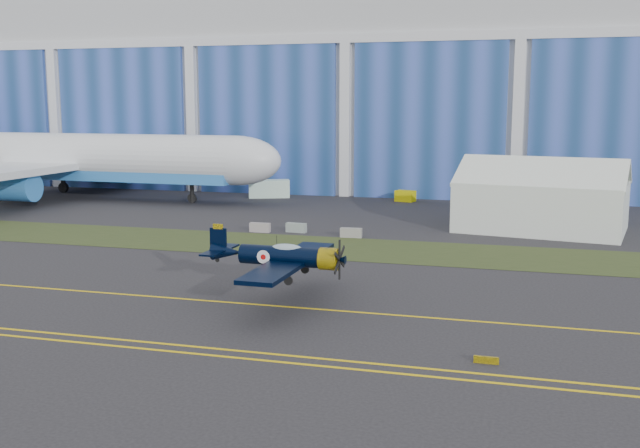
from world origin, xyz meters
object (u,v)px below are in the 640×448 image
(jetliner, at_px, (57,106))
(tug, at_px, (405,196))
(shipping_container, at_px, (269,189))
(warbird, at_px, (281,256))
(tent, at_px, (542,193))

(jetliner, relative_size, tug, 29.64)
(shipping_container, relative_size, tug, 2.24)
(warbird, distance_m, tent, 36.33)
(jetliner, xyz_separation_m, tug, (44.48, 7.97, -11.31))
(jetliner, bearing_deg, warbird, -41.89)
(jetliner, distance_m, shipping_container, 29.51)
(warbird, bearing_deg, tent, 65.31)
(shipping_container, bearing_deg, tent, -48.20)
(warbird, relative_size, tent, 0.71)
(tug, bearing_deg, shipping_container, -162.11)
(warbird, height_order, tug, warbird)
(tug, bearing_deg, tent, -31.79)
(warbird, bearing_deg, tug, 91.81)
(tent, bearing_deg, shipping_container, 163.43)
(warbird, distance_m, shipping_container, 52.69)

